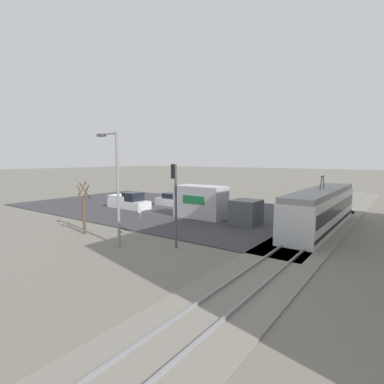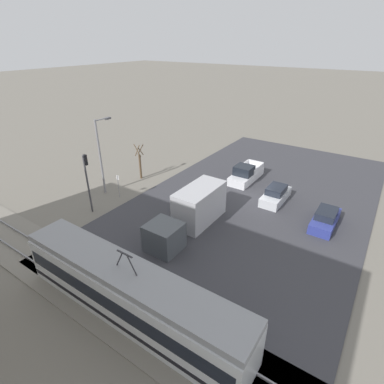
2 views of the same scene
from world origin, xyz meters
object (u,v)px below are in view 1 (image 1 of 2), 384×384
Objects in this scene: sedan_car_1 at (207,198)px; street_lamp_near_crossing at (116,181)px; light_rail_tram at (321,209)px; box_truck at (211,204)px; pickup_truck at (130,202)px; traffic_light_pole at (175,194)px; sedan_car_0 at (173,200)px; street_tree at (84,211)px; no_parking_sign at (140,220)px.

street_lamp_near_crossing is (20.59, 6.12, 3.79)m from sedan_car_1.
light_rail_tram is 1.73× the size of box_truck.
pickup_truck is 1.21× the size of sedan_car_1.
traffic_light_pole reaches higher than box_truck.
sedan_car_0 is 1.05× the size of street_tree.
street_tree is 4.98m from no_parking_sign.
sedan_car_0 is 17.92m from traffic_light_pole.
sedan_car_1 is (-5.08, 1.82, -0.04)m from sedan_car_0.
sedan_car_1 is at bearing -113.77° from light_rail_tram.
light_rail_tram is at bearing 131.16° from street_tree.
street_tree reaches higher than no_parking_sign.
traffic_light_pole reaches higher than street_tree.
street_lamp_near_crossing is at bearing -3.53° from no_parking_sign.
traffic_light_pole is 3.97m from no_parking_sign.
no_parking_sign is (8.90, 10.92, 0.67)m from pickup_truck.
sedan_car_0 is 15.70m from no_parking_sign.
sedan_car_0 is at bearing -139.82° from traffic_light_pole.
sedan_car_1 is (-9.38, -6.58, -0.86)m from box_truck.
box_truck is at bearing 177.64° from street_lamp_near_crossing.
street_tree is (19.97, 1.49, 1.19)m from sedan_car_1.
pickup_truck is 12.09m from street_tree.
street_tree is at bearing -25.68° from box_truck.
no_parking_sign reaches higher than sedan_car_1.
street_tree is 1.70× the size of no_parking_sign.
light_rail_tram is 3.37× the size of sedan_car_1.
no_parking_sign is at bearing -41.06° from light_rail_tram.
box_truck is 1.61× the size of pickup_truck.
street_tree is at bearing -167.48° from sedan_car_0.
no_parking_sign is (11.41, -9.93, -0.20)m from light_rail_tram.
street_lamp_near_crossing reaches higher than box_truck.
sedan_car_0 is at bearing -167.48° from street_tree.
box_truck is 9.90m from traffic_light_pole.
no_parking_sign is (-2.07, 0.13, -3.00)m from street_lamp_near_crossing.
street_lamp_near_crossing is 3.64m from no_parking_sign.
sedan_car_0 is at bearing -152.92° from street_lamp_near_crossing.
no_parking_sign reaches higher than pickup_truck.
traffic_light_pole reaches higher than sedan_car_0.
no_parking_sign is (18.53, 6.24, 0.79)m from sedan_car_1.
light_rail_tram is 3.46× the size of sedan_car_0.
box_truck is 3.57× the size of no_parking_sign.
box_truck is at bearing 177.90° from no_parking_sign.
light_rail_tram is at bearing 96.84° from pickup_truck.
sedan_car_1 is at bearing -144.96° from box_truck.
traffic_light_pole is 4.11m from street_lamp_near_crossing.
no_parking_sign is at bearing 50.82° from pickup_truck.
box_truck is 2.00× the size of sedan_car_0.
street_tree reaches higher than box_truck.
light_rail_tram is at bearing 138.94° from no_parking_sign.
light_rail_tram is 15.13m from no_parking_sign.
box_truck is at bearing -117.13° from sedan_car_0.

